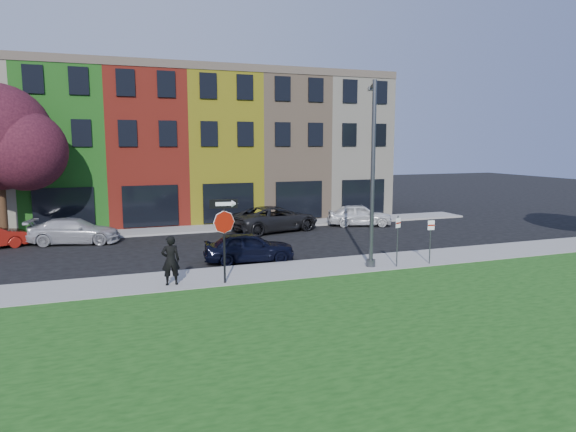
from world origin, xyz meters
name	(u,v)px	position (x,y,z in m)	size (l,w,h in m)	color
ground	(332,290)	(0.00, 0.00, 0.00)	(120.00, 120.00, 0.00)	black
sidewalk_near	(344,266)	(2.00, 3.00, 0.06)	(40.00, 3.00, 0.12)	gray
sidewalk_far	(186,230)	(-3.00, 15.00, 0.06)	(40.00, 2.40, 0.12)	gray
rowhouse_block	(178,149)	(-2.50, 21.18, 4.99)	(30.00, 10.12, 10.00)	beige
stop_sign	(224,224)	(-3.60, 1.88, 2.41)	(1.04, 0.20, 3.21)	black
man	(171,260)	(-5.56, 2.33, 1.06)	(0.69, 0.45, 1.88)	black
sedan_near	(249,247)	(-1.64, 5.43, 0.70)	(4.28, 2.12, 1.40)	black
parked_car_silver	(74,231)	(-9.34, 12.90, 0.69)	(5.04, 2.88, 1.38)	#ADADB2
parked_car_dark	(275,219)	(2.14, 12.94, 0.78)	(6.10, 3.93, 1.56)	black
parked_car_white	(360,215)	(8.06, 13.01, 0.71)	(4.51, 2.94, 1.43)	silver
street_lamp	(372,174)	(3.03, 2.52, 4.09)	(1.31, 2.41, 7.88)	#4A4C4F
parking_sign_a	(398,235)	(3.97, 1.89, 1.50)	(0.30, 0.16, 2.22)	#4A4C4F
parking_sign_b	(431,235)	(5.64, 1.89, 1.38)	(0.32, 0.10, 2.00)	#4A4C4F
tree_purple	(0,140)	(-12.86, 14.62, 5.58)	(6.84, 5.98, 8.46)	black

